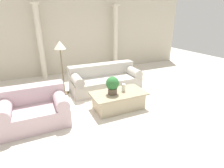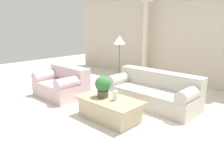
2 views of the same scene
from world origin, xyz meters
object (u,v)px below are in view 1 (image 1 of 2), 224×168
at_px(sofa_long, 105,79).
at_px(coffee_table, 119,100).
at_px(floor_lamp, 60,50).
at_px(loveseat, 35,108).
at_px(potted_plant, 112,85).

distance_m(sofa_long, coffee_table, 1.34).
height_order(coffee_table, floor_lamp, floor_lamp).
distance_m(coffee_table, floor_lamp, 2.15).
xyz_separation_m(loveseat, coffee_table, (1.94, -0.20, -0.11)).
xyz_separation_m(sofa_long, floor_lamp, (-1.26, 0.18, 1.00)).
xyz_separation_m(loveseat, potted_plant, (1.76, -0.21, 0.34)).
distance_m(loveseat, floor_lamp, 1.84).
relative_size(sofa_long, loveseat, 1.60).
height_order(sofa_long, floor_lamp, floor_lamp).
relative_size(sofa_long, floor_lamp, 1.37).
bearing_deg(coffee_table, sofa_long, 82.44).
distance_m(loveseat, coffee_table, 1.95).
bearing_deg(coffee_table, floor_lamp, 125.72).
bearing_deg(potted_plant, sofa_long, 75.34).
height_order(loveseat, potted_plant, potted_plant).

